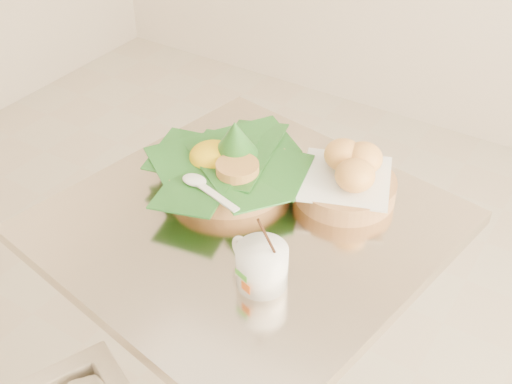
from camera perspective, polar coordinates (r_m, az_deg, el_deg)
The scene contains 4 objects.
cafe_table at distance 1.42m, azimuth -0.78°, elevation -9.29°, with size 0.81×0.81×0.75m.
rice_basket at distance 1.35m, azimuth -2.48°, elevation 2.58°, with size 0.33×0.33×0.17m.
bread_basket at distance 1.32m, azimuth 8.19°, elevation 1.28°, with size 0.23×0.23×0.11m.
coffee_mug at distance 1.12m, azimuth 0.44°, elevation -6.46°, with size 0.12×0.10×0.16m.
Camera 1 is at (0.68, -0.78, 1.57)m, focal length 45.00 mm.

